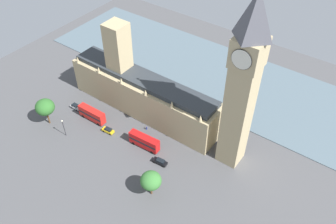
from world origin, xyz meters
TOP-DOWN VIEW (x-y plane):
  - ground_plane at (0.00, 0.00)m, footprint 143.24×143.24m
  - river_thames at (-35.55, 0.00)m, footprint 42.14×128.92m
  - parliament_building at (-1.99, -1.35)m, footprint 11.62×57.49m
  - clock_tower at (-0.36, 35.44)m, footprint 7.75×7.75m
  - car_silver_under_trees at (12.10, -21.13)m, footprint 2.14×4.10m
  - double_decker_bus_by_river_gate at (12.66, -11.75)m, footprint 2.84×10.55m
  - car_yellow_cab_trailing at (14.06, -3.12)m, footprint 2.10×4.40m
  - double_decker_bus_far_end at (11.96, 10.96)m, footprint 3.21×10.64m
  - car_black_corner at (14.58, 19.21)m, footprint 2.17×4.91m
  - pedestrian_opposite_hall at (5.37, 6.59)m, footprint 0.58×0.48m
  - plane_tree_midblock at (24.78, 23.82)m, footprint 5.99×5.99m
  - plane_tree_leading at (22.72, -22.77)m, footprint 6.46×6.46m
  - street_lamp_kerbside at (23.49, -13.67)m, footprint 0.56×0.56m
  - street_lamp_near_tower at (23.83, 22.17)m, footprint 0.56×0.56m

SIDE VIEW (x-z plane):
  - ground_plane at x=0.00m, z-range 0.00..0.00m
  - river_thames at x=-35.55m, z-range 0.00..0.25m
  - pedestrian_opposite_hall at x=5.37m, z-range -0.07..1.41m
  - car_yellow_cab_trailing at x=14.06m, z-range 0.02..1.76m
  - car_silver_under_trees at x=12.10m, z-range 0.02..1.76m
  - car_black_corner at x=14.58m, z-range 0.02..1.76m
  - double_decker_bus_by_river_gate at x=12.66m, z-range 0.26..5.01m
  - double_decker_bus_far_end at x=11.96m, z-range 0.26..5.01m
  - street_lamp_near_tower at x=23.83m, z-range 1.30..8.10m
  - street_lamp_kerbside at x=23.49m, z-range 1.32..8.27m
  - plane_tree_midblock at x=24.78m, z-range 1.74..10.36m
  - plane_tree_leading at x=22.72m, z-range 2.27..12.36m
  - parliament_building at x=-1.99m, z-range -7.33..24.01m
  - clock_tower at x=-0.36m, z-range 0.94..56.58m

